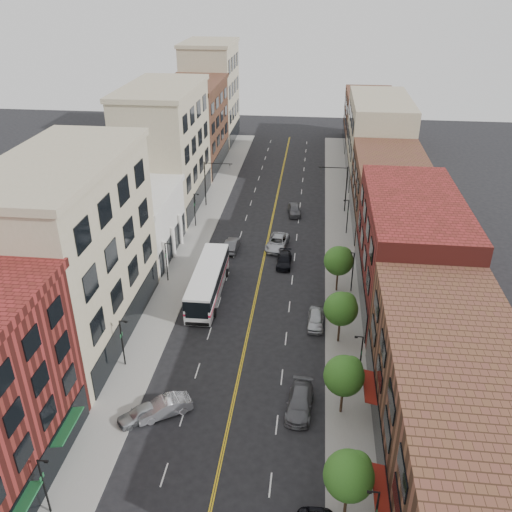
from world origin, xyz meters
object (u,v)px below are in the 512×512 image
(car_lane_b, at_px, (277,242))
(car_lane_c, at_px, (294,210))
(car_parked_mid, at_px, (300,403))
(car_parked_far, at_px, (316,319))
(city_bus, at_px, (208,280))
(car_lane_behind, at_px, (232,245))
(car_angle_b, at_px, (164,407))
(car_angle_a, at_px, (140,414))
(car_lane_a, at_px, (284,260))

(car_lane_b, distance_m, car_lane_c, 11.75)
(car_lane_b, bearing_deg, car_parked_mid, -74.77)
(car_parked_far, bearing_deg, car_lane_b, 108.26)
(city_bus, bearing_deg, car_lane_behind, 84.70)
(car_angle_b, bearing_deg, car_angle_a, -96.44)
(city_bus, relative_size, car_lane_b, 2.36)
(city_bus, xyz_separation_m, car_angle_a, (-1.90, -20.13, -1.32))
(car_parked_far, bearing_deg, car_angle_b, -129.57)
(car_lane_a, bearing_deg, car_angle_a, -109.46)
(car_lane_behind, bearing_deg, car_lane_c, -119.14)
(car_lane_behind, xyz_separation_m, car_lane_a, (7.31, -3.36, -0.11))
(car_angle_b, height_order, car_lane_a, car_angle_b)
(city_bus, distance_m, car_angle_b, 19.33)
(car_parked_mid, relative_size, car_lane_c, 1.14)
(car_angle_a, xyz_separation_m, car_lane_behind, (2.85, 31.78, 0.10))
(car_lane_behind, distance_m, car_lane_c, 15.21)
(car_parked_mid, distance_m, car_lane_b, 30.82)
(car_angle_a, relative_size, car_lane_c, 0.85)
(car_lane_b, xyz_separation_m, car_lane_c, (1.74, 11.62, -0.00))
(car_parked_mid, bearing_deg, car_lane_behind, 113.94)
(car_angle_a, relative_size, car_lane_a, 0.86)
(car_angle_b, relative_size, car_lane_behind, 1.01)
(city_bus, xyz_separation_m, car_parked_mid, (11.30, -17.43, -1.23))
(car_angle_a, distance_m, car_lane_behind, 31.90)
(car_angle_b, height_order, car_lane_b, car_lane_b)
(car_angle_a, distance_m, car_lane_c, 46.09)
(city_bus, height_order, car_parked_far, city_bus)
(car_lane_b, bearing_deg, car_lane_c, 88.72)
(car_lane_behind, height_order, car_lane_b, car_lane_b)
(car_parked_mid, height_order, car_parked_far, car_parked_mid)
(car_lane_b, bearing_deg, city_bus, -110.92)
(car_angle_b, xyz_separation_m, car_lane_c, (8.84, 44.00, 0.01))
(car_angle_b, distance_m, car_parked_mid, 11.55)
(car_lane_b, relative_size, car_lane_c, 1.23)
(car_angle_a, bearing_deg, car_lane_behind, 135.51)
(city_bus, relative_size, car_lane_c, 2.91)
(car_parked_far, distance_m, car_lane_a, 13.62)
(car_lane_behind, bearing_deg, car_parked_mid, 111.24)
(car_parked_mid, relative_size, car_lane_b, 0.93)
(car_angle_a, height_order, car_angle_b, car_angle_b)
(car_parked_far, relative_size, car_lane_b, 0.77)
(car_lane_behind, bearing_deg, car_lane_b, -164.87)
(car_lane_b, height_order, car_lane_c, car_lane_b)
(car_angle_b, relative_size, car_parked_far, 1.09)
(car_angle_a, relative_size, car_parked_mid, 0.75)
(car_angle_a, distance_m, car_parked_mid, 13.47)
(car_parked_far, bearing_deg, city_bus, 160.62)
(car_parked_far, xyz_separation_m, car_lane_behind, (-11.53, 16.31, 0.03))
(car_lane_behind, bearing_deg, car_lane_a, 156.95)
(city_bus, distance_m, car_lane_behind, 11.75)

